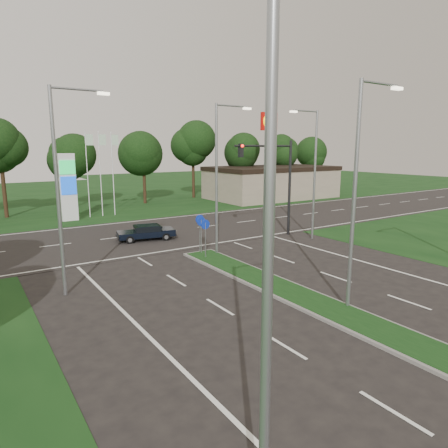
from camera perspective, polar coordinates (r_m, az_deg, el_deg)
verge_far at (r=60.60m, az=-21.94°, el=3.93°), size 160.00×50.00×0.02m
cross_road at (r=31.17m, az=-10.20°, el=-1.33°), size 160.00×12.00×0.02m
median_kerb at (r=15.75m, az=21.07°, el=-13.97°), size 2.00×26.00×0.12m
commercial_building at (r=52.68m, az=6.84°, el=5.89°), size 16.00×9.00×4.00m
streetlight_median_near at (r=16.43m, az=18.65°, el=5.39°), size 2.53×0.22×9.00m
streetlight_median_far at (r=23.90m, az=-0.67°, el=7.48°), size 2.53×0.22×9.00m
streetlight_left_near at (r=5.62m, az=7.91°, el=-3.71°), size 2.53×0.22×9.00m
streetlight_left_far at (r=18.48m, az=-22.17°, el=5.70°), size 2.53×0.22×9.00m
streetlight_right_far at (r=28.87m, az=12.59°, el=7.81°), size 2.53×0.22×9.00m
traffic_signal at (r=29.24m, az=7.51°, el=7.17°), size 5.10×0.42×7.00m
median_signs at (r=24.15m, az=-3.16°, el=-0.55°), size 1.16×1.76×2.38m
gas_pylon at (r=38.14m, az=-21.08°, el=5.19°), size 5.80×1.26×8.00m
mcdonalds_sign at (r=46.86m, az=6.43°, el=12.62°), size 2.20×0.47×10.40m
treeline_far at (r=45.61m, az=-18.48°, el=10.74°), size 6.00×6.00×9.90m
navy_sedan at (r=28.87m, az=-11.03°, el=-1.15°), size 4.18×2.37×1.08m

